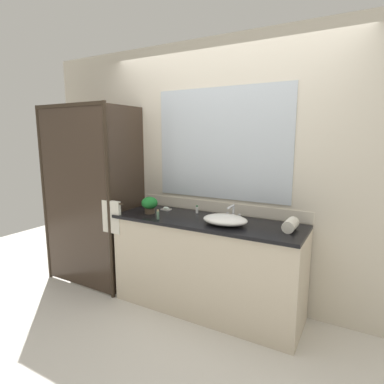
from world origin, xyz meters
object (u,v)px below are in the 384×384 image
Objects in this scene: amenity_bottle_lotion at (197,210)px; rolled_towel_near_edge at (290,225)px; sink_basin at (225,220)px; faucet at (233,215)px; soap_dish at (166,209)px; potted_plant at (150,204)px; amenity_bottle_body_wash at (158,215)px.

amenity_bottle_lotion is 0.97m from rolled_towel_near_edge.
amenity_bottle_lotion is (-0.41, 0.24, -0.00)m from sink_basin.
faucet reaches higher than amenity_bottle_lotion.
soap_dish is at bearing 165.01° from sink_basin.
amenity_bottle_body_wash is at bearing -35.40° from potted_plant.
potted_plant is 0.48m from amenity_bottle_lotion.
potted_plant is at bearing -167.78° from faucet.
rolled_towel_near_edge is (1.37, 0.08, -0.05)m from potted_plant.
potted_plant is 1.37m from rolled_towel_near_edge.
soap_dish is at bearing -173.99° from amenity_bottle_lotion.
soap_dish is at bearing 112.27° from amenity_bottle_body_wash.
potted_plant reaches higher than rolled_towel_near_edge.
amenity_bottle_lotion is at bearing 171.73° from faucet.
faucet reaches higher than sink_basin.
potted_plant reaches higher than amenity_bottle_lotion.
amenity_bottle_body_wash is (-0.62, -0.14, 0.00)m from sink_basin.
sink_basin is at bearing -171.29° from rolled_towel_near_edge.
amenity_bottle_body_wash is at bearing -152.37° from faucet.
soap_dish is 1.10× the size of amenity_bottle_body_wash.
faucet is at bearing -1.74° from soap_dish.
rolled_towel_near_edge is at bearing -5.28° from soap_dish.
soap_dish is 0.51× the size of rolled_towel_near_edge.
soap_dish is at bearing 178.26° from faucet.
sink_basin is 0.64m from amenity_bottle_body_wash.
amenity_bottle_lotion is 0.88× the size of amenity_bottle_body_wash.
potted_plant is 0.23m from soap_dish.
soap_dish is 0.35m from amenity_bottle_lotion.
potted_plant is at bearing -176.61° from rolled_towel_near_edge.
faucet is at bearing 12.22° from potted_plant.
sink_basin is 0.55m from rolled_towel_near_edge.
amenity_bottle_body_wash is 0.46× the size of rolled_towel_near_edge.
amenity_bottle_body_wash is (0.21, -0.15, -0.05)m from potted_plant.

